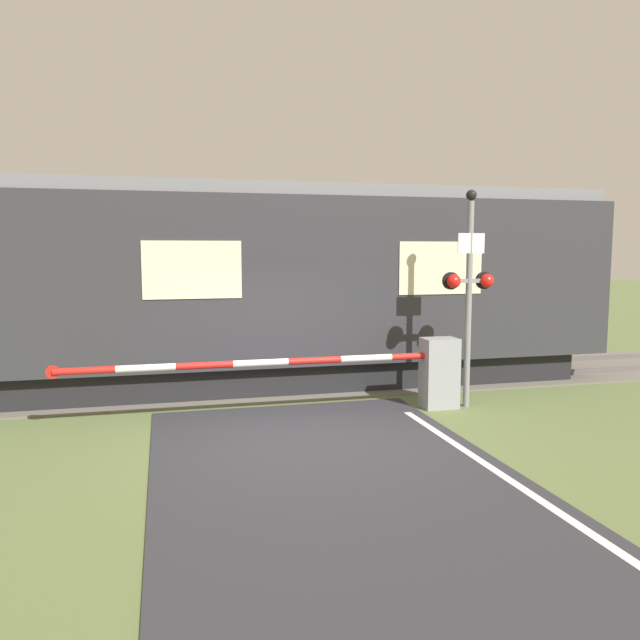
{
  "coord_description": "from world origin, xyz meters",
  "views": [
    {
      "loc": [
        -1.98,
        -8.57,
        2.74
      ],
      "look_at": [
        0.66,
        1.87,
        1.53
      ],
      "focal_mm": 35.0,
      "sensor_mm": 36.0,
      "label": 1
    }
  ],
  "objects": [
    {
      "name": "track_bed",
      "position": [
        0.0,
        3.85,
        0.02
      ],
      "size": [
        36.0,
        3.2,
        0.13
      ],
      "color": "#666056",
      "rests_on": "ground_plane"
    },
    {
      "name": "signal_post",
      "position": [
        3.15,
        1.21,
        2.13
      ],
      "size": [
        0.93,
        0.26,
        3.76
      ],
      "color": "gray",
      "rests_on": "ground_plane"
    },
    {
      "name": "ground_plane",
      "position": [
        0.0,
        0.0,
        0.0
      ],
      "size": [
        80.0,
        80.0,
        0.0
      ],
      "primitive_type": "plane",
      "color": "#5B6B3D"
    },
    {
      "name": "crossing_barrier",
      "position": [
        2.06,
        1.27,
        0.68
      ],
      "size": [
        6.66,
        0.44,
        1.22
      ],
      "color": "gray",
      "rests_on": "ground_plane"
    },
    {
      "name": "train",
      "position": [
        -1.47,
        3.85,
        2.03
      ],
      "size": [
        16.93,
        2.86,
        3.97
      ],
      "color": "black",
      "rests_on": "ground_plane"
    }
  ]
}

